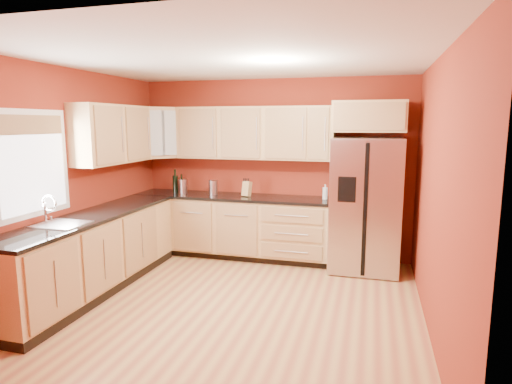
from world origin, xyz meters
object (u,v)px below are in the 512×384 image
Objects in this scene: refrigerator at (365,205)px; soap_dispenser at (325,192)px; canister_left at (213,187)px; knife_block at (247,189)px; wine_bottle_a at (182,184)px.

refrigerator reaches higher than soap_dispenser.
knife_block reaches higher than canister_left.
refrigerator is 8.58× the size of soap_dispenser.
knife_block is at bearing -177.73° from soap_dispenser.
soap_dispenser is (2.13, 0.09, -0.04)m from wine_bottle_a.
refrigerator reaches higher than knife_block.
canister_left reaches higher than soap_dispenser.
canister_left is 0.99× the size of knife_block.
soap_dispenser is (-0.55, 0.12, 0.13)m from refrigerator.
soap_dispenser is (1.12, 0.04, -0.00)m from knife_block.
soap_dispenser is at bearing 167.80° from refrigerator.
wine_bottle_a is 1.42× the size of soap_dispenser.
wine_bottle_a is 1.37× the size of knife_block.
canister_left is at bearing -178.63° from soap_dispenser.
canister_left is 0.72× the size of wine_bottle_a.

